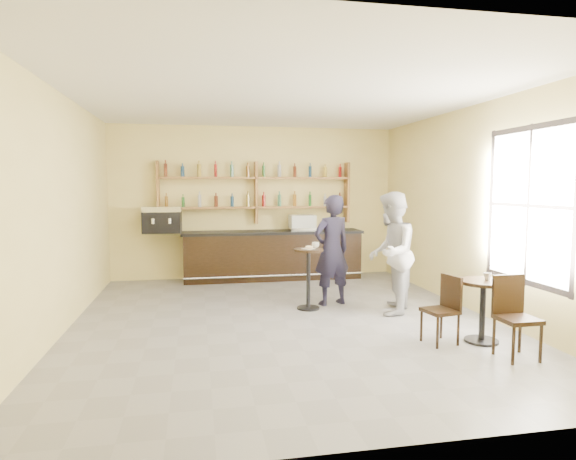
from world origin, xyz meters
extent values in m
plane|color=slate|center=(0.00, 0.00, 0.00)|extent=(7.00, 7.00, 0.00)
plane|color=white|center=(0.00, 0.00, 3.20)|extent=(7.00, 7.00, 0.00)
plane|color=#F0DD88|center=(0.00, 3.50, 1.60)|extent=(7.00, 0.00, 7.00)
plane|color=#F0DD88|center=(0.00, -3.50, 1.60)|extent=(7.00, 0.00, 7.00)
plane|color=#F0DD88|center=(-3.00, 0.00, 1.60)|extent=(0.00, 7.00, 7.00)
plane|color=#F0DD88|center=(3.00, 0.00, 1.60)|extent=(0.00, 7.00, 7.00)
plane|color=white|center=(2.99, -1.20, 1.70)|extent=(0.00, 2.00, 2.00)
cube|color=white|center=(0.49, 0.59, 0.97)|extent=(0.24, 0.24, 0.00)
torus|color=#E0A952|center=(0.50, 0.58, 0.99)|extent=(0.13, 0.13, 0.04)
imported|color=white|center=(0.63, 0.69, 1.01)|extent=(0.12, 0.12, 0.09)
imported|color=black|center=(0.93, 0.81, 0.91)|extent=(0.75, 0.60, 1.81)
imported|color=white|center=(2.31, -1.40, 0.83)|extent=(0.12, 0.12, 0.09)
imported|color=#A5A4A9|center=(1.67, 0.11, 0.93)|extent=(1.07, 1.14, 1.87)
camera|label=1|loc=(-1.23, -6.74, 1.96)|focal=30.00mm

